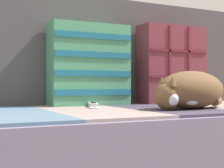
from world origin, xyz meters
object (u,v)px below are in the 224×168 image
(throw_pillow_quilted, at_px, (172,65))
(sleeping_cat, at_px, (190,91))
(game_remote_near, at_px, (93,105))
(throw_pillow_striped, at_px, (89,65))
(couch, at_px, (120,151))

(throw_pillow_quilted, height_order, sleeping_cat, throw_pillow_quilted)
(throw_pillow_quilted, xyz_separation_m, sleeping_cat, (-0.21, -0.41, -0.13))
(game_remote_near, bearing_deg, sleeping_cat, -41.33)
(throw_pillow_striped, distance_m, game_remote_near, 0.24)
(couch, relative_size, throw_pillow_quilted, 4.93)
(throw_pillow_quilted, bearing_deg, couch, -152.09)
(throw_pillow_quilted, distance_m, sleeping_cat, 0.48)
(sleeping_cat, bearing_deg, game_remote_near, 138.67)
(couch, height_order, throw_pillow_striped, throw_pillow_striped)
(throw_pillow_quilted, height_order, throw_pillow_striped, throw_pillow_quilted)
(throw_pillow_quilted, xyz_separation_m, throw_pillow_striped, (-0.48, -0.00, -0.01))
(throw_pillow_quilted, relative_size, throw_pillow_striped, 1.07)
(sleeping_cat, xyz_separation_m, game_remote_near, (-0.31, 0.27, -0.06))
(couch, xyz_separation_m, throw_pillow_striped, (-0.05, 0.23, 0.37))
(sleeping_cat, bearing_deg, throw_pillow_quilted, 62.87)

